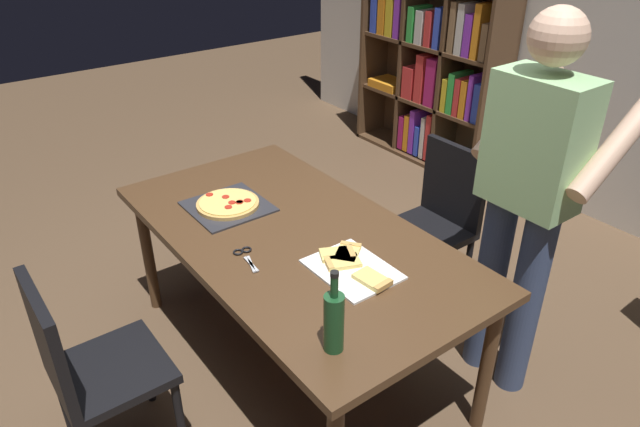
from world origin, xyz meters
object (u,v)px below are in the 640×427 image
at_px(chair_near_camera, 86,365).
at_px(pepperoni_pizza_on_tray, 228,205).
at_px(kitchen_scissors, 245,256).
at_px(bookshelf, 437,42).
at_px(dining_table, 294,245).
at_px(chair_far_side, 438,215).
at_px(person_serving_pizza, 529,192).
at_px(wine_bottle, 334,321).

bearing_deg(chair_near_camera, pepperoni_pizza_on_tray, 114.37).
bearing_deg(kitchen_scissors, bookshelf, 118.49).
xyz_separation_m(bookshelf, kitchen_scissors, (1.43, -2.64, -0.25)).
relative_size(dining_table, chair_far_side, 2.03).
bearing_deg(bookshelf, dining_table, -59.51).
height_order(chair_far_side, person_serving_pizza, person_serving_pizza).
xyz_separation_m(dining_table, kitchen_scissors, (0.04, -0.27, 0.07)).
height_order(dining_table, wine_bottle, wine_bottle).
relative_size(chair_near_camera, pepperoni_pizza_on_tray, 2.47).
bearing_deg(chair_near_camera, dining_table, 90.00).
xyz_separation_m(chair_far_side, pepperoni_pizza_on_tray, (-0.39, -1.09, 0.25)).
bearing_deg(kitchen_scissors, chair_far_side, 91.72).
bearing_deg(dining_table, wine_bottle, -24.22).
bearing_deg(kitchen_scissors, person_serving_pizza, 58.77).
bearing_deg(wine_bottle, pepperoni_pizza_on_tray, 169.86).
relative_size(dining_table, kitchen_scissors, 9.22).
xyz_separation_m(chair_far_side, bookshelf, (-1.40, 1.40, 0.49)).
distance_m(chair_far_side, bookshelf, 2.04).
relative_size(dining_table, chair_near_camera, 2.03).
relative_size(bookshelf, kitchen_scissors, 9.85).
bearing_deg(chair_far_side, chair_near_camera, -90.00).
distance_m(chair_far_side, kitchen_scissors, 1.27).
height_order(chair_near_camera, bookshelf, bookshelf).
distance_m(wine_bottle, kitchen_scissors, 0.67).
distance_m(bookshelf, pepperoni_pizza_on_tray, 2.70).
distance_m(chair_far_side, person_serving_pizza, 0.85).
height_order(chair_far_side, pepperoni_pizza_on_tray, chair_far_side).
bearing_deg(dining_table, bookshelf, 120.49).
relative_size(chair_near_camera, kitchen_scissors, 4.55).
bearing_deg(person_serving_pizza, pepperoni_pizza_on_tray, -140.12).
relative_size(dining_table, person_serving_pizza, 1.04).
relative_size(chair_far_side, pepperoni_pizza_on_tray, 2.47).
relative_size(chair_near_camera, chair_far_side, 1.00).
distance_m(dining_table, wine_bottle, 0.79).
height_order(bookshelf, kitchen_scissors, bookshelf).
distance_m(chair_near_camera, kitchen_scissors, 0.74).
bearing_deg(pepperoni_pizza_on_tray, chair_far_side, 70.53).
height_order(bookshelf, wine_bottle, bookshelf).
relative_size(dining_table, bookshelf, 0.94).
bearing_deg(chair_near_camera, person_serving_pizza, 69.13).
xyz_separation_m(dining_table, bookshelf, (-1.40, 2.37, 0.32)).
bearing_deg(person_serving_pizza, wine_bottle, -87.87).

